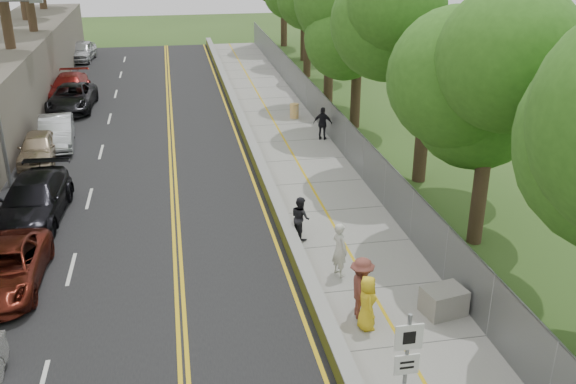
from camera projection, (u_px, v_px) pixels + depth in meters
ground at (324, 356)px, 17.07m from camera, size 140.00×140.00×0.00m
road at (136, 171)px, 29.75m from camera, size 11.20×66.00×0.04m
sidewalk at (303, 160)px, 31.08m from camera, size 4.20×66.00×0.05m
jersey_barrier at (256, 158)px, 30.59m from camera, size 0.42×66.00×0.60m
chainlink_fence at (346, 139)px, 31.06m from camera, size 0.04×66.00×2.00m
trees_fenceside at (400, 10)px, 29.13m from camera, size 7.00×66.00×14.00m
signpost at (407, 362)px, 13.75m from camera, size 0.62×0.09×3.10m
construction_barrel at (294, 111)px, 37.56m from camera, size 0.52×0.52×0.86m
concrete_block at (444, 301)px, 18.74m from camera, size 1.34×1.11×0.79m
car_2 at (5, 268)px, 19.98m from camera, size 2.29×4.87×1.35m
car_3 at (34, 200)px, 24.57m from camera, size 2.58×5.65×1.60m
car_4 at (38, 148)px, 30.58m from camera, size 1.79×4.20×1.41m
car_5 at (56, 132)px, 32.70m from camera, size 2.05×4.73×1.51m
car_6 at (72, 98)px, 39.11m from camera, size 2.71×5.55×1.52m
car_7 at (69, 88)px, 41.35m from camera, size 2.42×5.56×1.59m
car_8 at (82, 51)px, 53.13m from camera, size 2.32×4.84×1.60m
painter_0 at (367, 303)px, 17.89m from camera, size 0.55×0.82×1.63m
painter_1 at (340, 249)px, 20.58m from camera, size 0.65×0.78×1.85m
painter_2 at (300, 218)px, 23.11m from camera, size 0.81×0.92×1.59m
painter_3 at (362, 288)px, 18.34m from camera, size 0.81×1.29×1.90m
person_far at (323, 124)px, 33.65m from camera, size 1.10×0.80×1.74m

